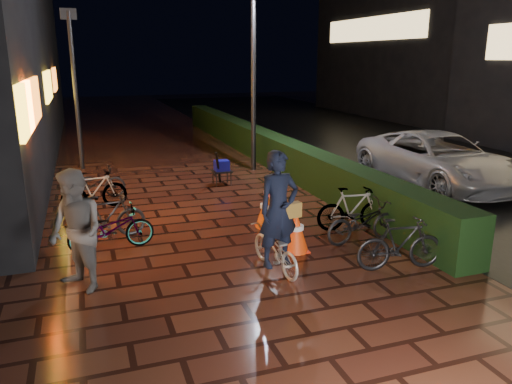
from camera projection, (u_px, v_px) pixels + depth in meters
name	position (u px, v px, depth m)	size (l,w,h in m)	color
ground	(244.00, 256.00, 8.97)	(80.00, 80.00, 0.00)	#381911
asphalt_road	(458.00, 166.00, 16.38)	(11.00, 60.00, 0.01)	black
hedge	(264.00, 146.00, 17.18)	(0.70, 20.00, 1.00)	black
bystander_person	(76.00, 231.00, 7.45)	(0.92, 0.72, 1.89)	#545456
van	(438.00, 159.00, 13.82)	(2.39, 5.19, 1.44)	#B1B0B5
lamp_post_hedge	(253.00, 68.00, 15.00)	(0.54, 0.24, 5.72)	black
lamp_post_sf	(75.00, 84.00, 15.25)	(0.47, 0.14, 4.85)	black
cyclist	(277.00, 228.00, 8.15)	(0.78, 1.49, 2.06)	silver
traffic_barrier	(280.00, 219.00, 9.77)	(0.51, 1.94, 0.78)	#FF410D
cart_assembly	(221.00, 167.00, 13.85)	(0.54, 0.55, 0.99)	black
parked_bikes_storefront	(100.00, 203.00, 10.75)	(1.81, 4.37, 0.91)	black
parked_bikes_hedge	(370.00, 223.00, 9.38)	(1.82, 2.69, 0.91)	black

